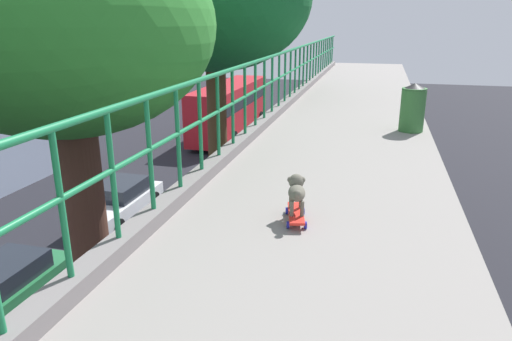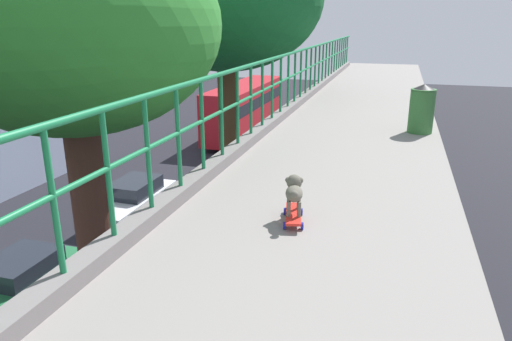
{
  "view_description": "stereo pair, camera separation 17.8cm",
  "coord_description": "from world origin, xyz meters",
  "views": [
    {
      "loc": [
        1.64,
        -1.74,
        7.56
      ],
      "look_at": [
        0.48,
        2.71,
        6.07
      ],
      "focal_mm": 32.74,
      "sensor_mm": 36.0,
      "label": 1
    },
    {
      "loc": [
        1.81,
        -1.69,
        7.56
      ],
      "look_at": [
        0.48,
        2.71,
        6.07
      ],
      "focal_mm": 32.74,
      "sensor_mm": 36.0,
      "label": 2
    }
  ],
  "objects": [
    {
      "name": "car_white_sixth",
      "position": [
        -7.97,
        13.56,
        0.67
      ],
      "size": [
        1.84,
        4.52,
        1.44
      ],
      "color": "silver",
      "rests_on": "ground"
    },
    {
      "name": "roadside_tree_far",
      "position": [
        -2.35,
        9.54,
        7.99
      ],
      "size": [
        4.74,
        4.74,
        9.87
      ],
      "color": "brown",
      "rests_on": "ground"
    },
    {
      "name": "litter_bin",
      "position": [
        2.22,
        6.28,
        6.19
      ],
      "size": [
        0.4,
        0.4,
        0.79
      ],
      "color": "#356E35",
      "rests_on": "overpass_deck"
    },
    {
      "name": "car_blue_fifth",
      "position": [
        -4.52,
        10.28,
        0.64
      ],
      "size": [
        1.97,
        4.0,
        1.38
      ],
      "color": "navy",
      "rests_on": "ground"
    },
    {
      "name": "roadside_tree_mid",
      "position": [
        -2.33,
        3.69,
        7.3
      ],
      "size": [
        3.93,
        3.93,
        8.93
      ],
      "color": "#523025",
      "rests_on": "ground"
    },
    {
      "name": "small_dog",
      "position": [
        0.99,
        2.23,
        6.08
      ],
      "size": [
        0.21,
        0.38,
        0.32
      ],
      "color": "#656153",
      "rests_on": "toy_skateboard"
    },
    {
      "name": "car_green_fourth",
      "position": [
        -7.71,
        7.22,
        0.67
      ],
      "size": [
        1.87,
        3.85,
        1.39
      ],
      "color": "#22693A",
      "rests_on": "ground"
    },
    {
      "name": "city_bus",
      "position": [
        -8.0,
        28.33,
        1.94
      ],
      "size": [
        2.55,
        10.85,
        3.43
      ],
      "color": "red",
      "rests_on": "ground"
    },
    {
      "name": "toy_skateboard",
      "position": [
        1.0,
        2.18,
        5.86
      ],
      "size": [
        0.26,
        0.51,
        0.09
      ],
      "color": "red",
      "rests_on": "overpass_deck"
    }
  ]
}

